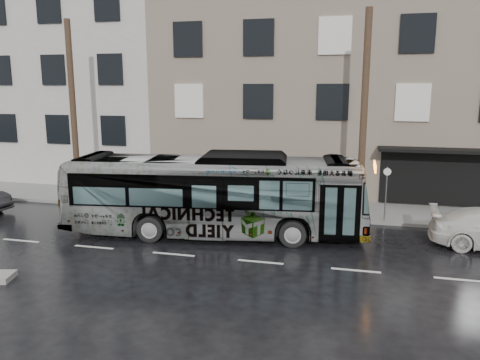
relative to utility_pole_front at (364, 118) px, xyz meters
The scene contains 8 objects.
ground 8.65m from the utility_pole_front, 153.08° to the right, with size 120.00×120.00×0.00m, color black.
sidewalk 8.11m from the utility_pole_front, 166.17° to the left, with size 90.00×3.60×0.15m, color gray.
building_taupe 9.56m from the utility_pole_front, 99.07° to the left, with size 20.00×12.00×11.00m, color #796C5D.
building_grey 27.02m from the utility_pole_front, 156.02° to the left, with size 26.00×15.00×16.00m, color beige.
utility_pole_front is the anchor object (origin of this frame).
utility_pole_rear 14.00m from the utility_pole_front, behind, with size 0.30×0.30×9.00m, color #4B3725.
sign_post 3.48m from the utility_pole_front, ahead, with size 0.06×0.06×2.40m, color slate.
bus 7.22m from the utility_pole_front, 150.77° to the right, with size 2.81×12.03×3.35m, color #B2B2B2.
Camera 1 is at (6.15, -17.49, 5.93)m, focal length 35.00 mm.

